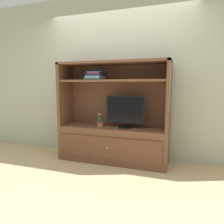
% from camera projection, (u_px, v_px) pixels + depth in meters
% --- Properties ---
extents(ground_plane, '(8.00, 8.00, 0.00)m').
position_uv_depth(ground_plane, '(105.00, 170.00, 3.08)').
color(ground_plane, tan).
extents(painted_rear_wall, '(6.00, 0.10, 2.80)m').
position_uv_depth(painted_rear_wall, '(119.00, 77.00, 3.60)').
color(painted_rear_wall, '#ADB29E').
rests_on(painted_rear_wall, ground_plane).
extents(media_console, '(1.79, 0.53, 1.62)m').
position_uv_depth(media_console, '(113.00, 131.00, 3.40)').
color(media_console, brown).
rests_on(media_console, ground_plane).
extents(tv_monitor, '(0.63, 0.23, 0.51)m').
position_uv_depth(tv_monitor, '(125.00, 111.00, 3.26)').
color(tv_monitor, black).
rests_on(tv_monitor, media_console).
extents(potted_plant, '(0.10, 0.13, 0.23)m').
position_uv_depth(potted_plant, '(100.00, 124.00, 3.40)').
color(potted_plant, '#B26642').
rests_on(potted_plant, media_console).
extents(magazine_stack, '(0.30, 0.33, 0.13)m').
position_uv_depth(magazine_stack, '(95.00, 76.00, 3.37)').
color(magazine_stack, purple).
rests_on(magazine_stack, media_console).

